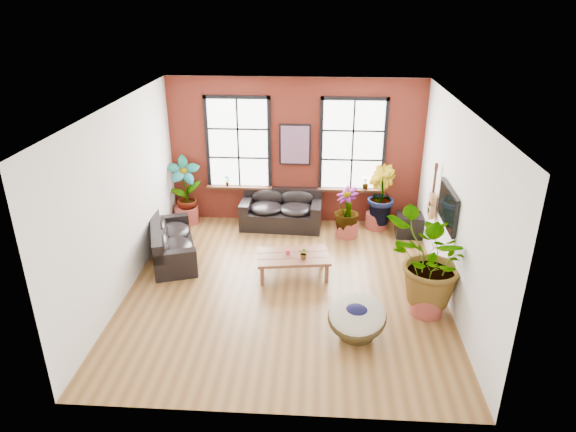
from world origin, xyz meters
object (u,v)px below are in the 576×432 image
at_px(sofa_back, 282,210).
at_px(sofa_left, 170,243).
at_px(coffee_table, 293,258).
at_px(papasan_chair, 357,317).

xyz_separation_m(sofa_back, sofa_left, (-2.24, -1.82, -0.04)).
bearing_deg(sofa_back, sofa_left, -138.36).
distance_m(coffee_table, papasan_chair, 2.23).
bearing_deg(papasan_chair, coffee_table, 136.37).
height_order(sofa_back, coffee_table, sofa_back).
bearing_deg(sofa_back, papasan_chair, -67.40).
bearing_deg(papasan_chair, sofa_back, 125.24).
xyz_separation_m(sofa_back, papasan_chair, (1.56, -4.30, -0.03)).
bearing_deg(sofa_left, papasan_chair, -141.84).
height_order(sofa_back, papasan_chair, sofa_back).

